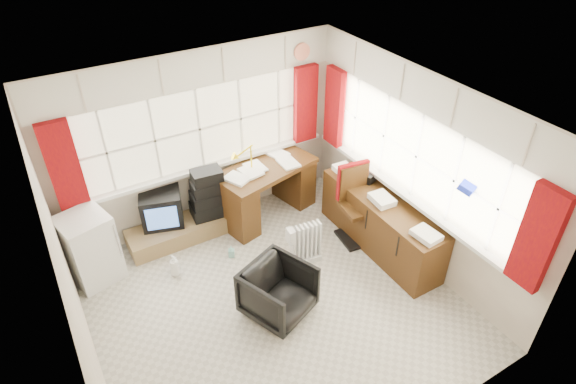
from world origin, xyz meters
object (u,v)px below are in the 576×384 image
at_px(office_chair, 278,292).
at_px(credenza, 380,223).
at_px(radiator, 306,247).
at_px(crt_tv, 161,207).
at_px(desk_lamp, 251,152).
at_px(tv_bench, 179,231).
at_px(mini_fridge, 90,248).
at_px(desk, 266,188).
at_px(task_chair, 355,200).

distance_m(office_chair, credenza, 1.77).
bearing_deg(office_chair, credenza, -11.50).
xyz_separation_m(radiator, crt_tv, (-1.41, 1.44, 0.25)).
xyz_separation_m(desk_lamp, tv_bench, (-1.12, 0.08, -0.98)).
relative_size(desk_lamp, mini_fridge, 0.44).
height_order(credenza, tv_bench, credenza).
bearing_deg(credenza, radiator, 166.94).
relative_size(desk_lamp, radiator, 0.68).
bearing_deg(crt_tv, mini_fridge, -162.47).
distance_m(desk_lamp, mini_fridge, 2.37).
xyz_separation_m(desk_lamp, mini_fridge, (-2.28, -0.08, -0.64)).
distance_m(desk, crt_tv, 1.49).
bearing_deg(task_chair, radiator, -170.28).
height_order(radiator, credenza, credenza).
bearing_deg(mini_fridge, tv_bench, 7.94).
bearing_deg(mini_fridge, crt_tv, 17.53).
bearing_deg(task_chair, desk_lamp, 134.01).
relative_size(desk, desk_lamp, 3.76).
height_order(desk, crt_tv, desk).
relative_size(desk_lamp, credenza, 0.21).
relative_size(task_chair, radiator, 1.82).
xyz_separation_m(task_chair, mini_fridge, (-3.29, 0.97, -0.12)).
bearing_deg(desk_lamp, radiator, -83.38).
bearing_deg(tv_bench, office_chair, -73.77).
relative_size(desk_lamp, crt_tv, 0.63).
distance_m(desk_lamp, task_chair, 1.55).
bearing_deg(crt_tv, tv_bench, -47.11).
bearing_deg(desk, task_chair, -51.04).
relative_size(task_chair, credenza, 0.55).
xyz_separation_m(radiator, tv_bench, (-1.26, 1.28, -0.12)).
bearing_deg(credenza, crt_tv, 145.33).
relative_size(desk, crt_tv, 2.38).
relative_size(desk, tv_bench, 1.11).
bearing_deg(credenza, task_chair, 110.49).
distance_m(radiator, mini_fridge, 2.67).
relative_size(office_chair, credenza, 0.36).
bearing_deg(tv_bench, mini_fridge, -172.06).
bearing_deg(desk, mini_fridge, -179.06).
xyz_separation_m(desk, tv_bench, (-1.32, 0.12, -0.33)).
xyz_separation_m(office_chair, credenza, (1.74, 0.32, 0.06)).
bearing_deg(crt_tv, radiator, -45.73).
bearing_deg(desk, crt_tv, 169.19).
height_order(desk_lamp, tv_bench, desk_lamp).
relative_size(office_chair, radiator, 1.18).
xyz_separation_m(desk, task_chair, (0.82, -1.01, 0.13)).
height_order(radiator, crt_tv, crt_tv).
bearing_deg(mini_fridge, task_chair, -16.43).
bearing_deg(credenza, tv_bench, 146.30).
distance_m(desk, mini_fridge, 2.48).
xyz_separation_m(office_chair, mini_fridge, (-1.69, 1.68, 0.14)).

